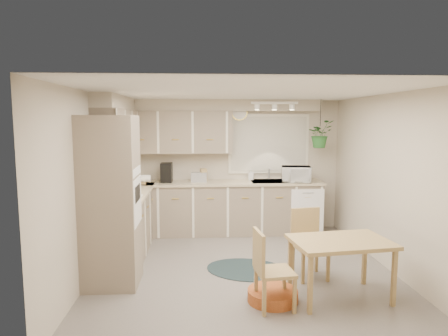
{
  "coord_description": "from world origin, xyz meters",
  "views": [
    {
      "loc": [
        -0.58,
        -5.25,
        2.05
      ],
      "look_at": [
        -0.23,
        0.55,
        1.34
      ],
      "focal_mm": 32.0,
      "sensor_mm": 36.0,
      "label": 1
    }
  ],
  "objects": [
    {
      "name": "window_frame",
      "position": [
        0.7,
        2.08,
        1.6
      ],
      "size": [
        1.5,
        0.02,
        1.1
      ],
      "primitive_type": "cube",
      "color": "silver",
      "rests_on": "wall_back"
    },
    {
      "name": "pet_bed",
      "position": [
        0.23,
        -0.98,
        0.07
      ],
      "size": [
        0.65,
        0.65,
        0.13
      ],
      "primitive_type": "cylinder",
      "rotation": [
        0.0,
        0.0,
        -0.15
      ],
      "color": "#B75124",
      "rests_on": "floor"
    },
    {
      "name": "upper_cab_back",
      "position": [
        -1.0,
        1.93,
        1.83
      ],
      "size": [
        2.0,
        0.35,
        0.75
      ],
      "primitive_type": "cube",
      "color": "gray",
      "rests_on": "wall_back"
    },
    {
      "name": "dishwasher_front",
      "position": [
        1.3,
        1.49,
        0.42
      ],
      "size": [
        0.58,
        0.02,
        0.83
      ],
      "primitive_type": "cube",
      "color": "white",
      "rests_on": "base_cab_back"
    },
    {
      "name": "soap_bottle",
      "position": [
        0.36,
        1.95,
        0.99
      ],
      "size": [
        0.13,
        0.22,
        0.09
      ],
      "primitive_type": "imported",
      "rotation": [
        0.0,
        0.0,
        -0.18
      ],
      "color": "white",
      "rests_on": "counter_back"
    },
    {
      "name": "wall_right",
      "position": [
        2.0,
        0.0,
        1.2
      ],
      "size": [
        0.04,
        4.2,
        2.4
      ],
      "primitive_type": "cube",
      "color": "#BAAF9A",
      "rests_on": "floor"
    },
    {
      "name": "microwave",
      "position": [
        1.13,
        1.7,
        1.11
      ],
      "size": [
        0.54,
        0.36,
        0.34
      ],
      "primitive_type": "imported",
      "rotation": [
        0.0,
        0.0,
        -0.16
      ],
      "color": "white",
      "rests_on": "counter_back"
    },
    {
      "name": "floor",
      "position": [
        0.0,
        0.0,
        0.0
      ],
      "size": [
        4.2,
        4.2,
        0.0
      ],
      "primitive_type": "plane",
      "color": "slate",
      "rests_on": "ground"
    },
    {
      "name": "wall_left",
      "position": [
        -2.0,
        0.0,
        1.2
      ],
      "size": [
        0.04,
        4.2,
        2.4
      ],
      "primitive_type": "cube",
      "color": "#BAAF9A",
      "rests_on": "floor"
    },
    {
      "name": "sink",
      "position": [
        0.7,
        1.8,
        0.9
      ],
      "size": [
        0.7,
        0.48,
        0.1
      ],
      "primitive_type": "cube",
      "color": "#AFB2B7",
      "rests_on": "counter_back"
    },
    {
      "name": "wall_oven_face",
      "position": [
        -1.35,
        -0.38,
        1.05
      ],
      "size": [
        0.02,
        0.56,
        0.58
      ],
      "primitive_type": "cube",
      "color": "white",
      "rests_on": "oven_stack"
    },
    {
      "name": "soffit_left",
      "position": [
        -1.85,
        1.0,
        2.3
      ],
      "size": [
        0.3,
        2.0,
        0.2
      ],
      "primitive_type": "cube",
      "color": "#BAAF9A",
      "rests_on": "wall_left"
    },
    {
      "name": "cooktop",
      "position": [
        -1.68,
        0.3,
        0.94
      ],
      "size": [
        0.52,
        0.58,
        0.02
      ],
      "primitive_type": "cube",
      "color": "white",
      "rests_on": "counter_left"
    },
    {
      "name": "wall_front",
      "position": [
        0.0,
        -2.1,
        1.2
      ],
      "size": [
        4.0,
        0.04,
        2.4
      ],
      "primitive_type": "cube",
      "color": "#BAAF9A",
      "rests_on": "floor"
    },
    {
      "name": "base_cab_left",
      "position": [
        -1.7,
        0.88,
        0.45
      ],
      "size": [
        0.6,
        1.85,
        0.9
      ],
      "primitive_type": "cube",
      "color": "gray",
      "rests_on": "floor"
    },
    {
      "name": "chair_left",
      "position": [
        0.22,
        -1.14,
        0.43
      ],
      "size": [
        0.45,
        0.45,
        0.87
      ],
      "primitive_type": "cube",
      "rotation": [
        0.0,
        0.0,
        -1.45
      ],
      "color": "tan",
      "rests_on": "floor"
    },
    {
      "name": "braided_rug",
      "position": [
        0.05,
        -0.02,
        0.01
      ],
      "size": [
        1.34,
        1.17,
        0.01
      ],
      "primitive_type": "ellipsoid",
      "rotation": [
        0.0,
        0.0,
        -0.35
      ],
      "color": "black",
      "rests_on": "floor"
    },
    {
      "name": "wall_clock",
      "position": [
        0.15,
        2.07,
        2.18
      ],
      "size": [
        0.3,
        0.03,
        0.3
      ],
      "primitive_type": "cylinder",
      "rotation": [
        1.57,
        0.0,
        0.0
      ],
      "color": "#EBCE53",
      "rests_on": "wall_back"
    },
    {
      "name": "range_hood",
      "position": [
        -1.7,
        0.3,
        1.4
      ],
      "size": [
        0.4,
        0.6,
        0.14
      ],
      "primitive_type": "cube",
      "color": "white",
      "rests_on": "upper_cab_left"
    },
    {
      "name": "window_blinds",
      "position": [
        0.7,
        2.07,
        1.6
      ],
      "size": [
        1.4,
        0.02,
        1.0
      ],
      "primitive_type": "cube",
      "color": "beige",
      "rests_on": "wall_back"
    },
    {
      "name": "counter_left",
      "position": [
        -1.69,
        0.88,
        0.92
      ],
      "size": [
        0.64,
        1.89,
        0.04
      ],
      "primitive_type": "cube",
      "color": "tan",
      "rests_on": "base_cab_left"
    },
    {
      "name": "dining_table",
      "position": [
        1.01,
        -0.94,
        0.34
      ],
      "size": [
        1.18,
        0.86,
        0.69
      ],
      "primitive_type": "cube",
      "rotation": [
        0.0,
        0.0,
        0.13
      ],
      "color": "tan",
      "rests_on": "floor"
    },
    {
      "name": "wall_back",
      "position": [
        0.0,
        2.1,
        1.2
      ],
      "size": [
        4.0,
        0.04,
        2.4
      ],
      "primitive_type": "cube",
      "color": "#BAAF9A",
      "rests_on": "floor"
    },
    {
      "name": "ceiling",
      "position": [
        0.0,
        0.0,
        2.4
      ],
      "size": [
        4.2,
        4.2,
        0.0
      ],
      "primitive_type": "plane",
      "color": "silver",
      "rests_on": "wall_back"
    },
    {
      "name": "base_cab_back",
      "position": [
        -0.2,
        1.8,
        0.45
      ],
      "size": [
        3.6,
        0.6,
        0.9
      ],
      "primitive_type": "cube",
      "color": "gray",
      "rests_on": "floor"
    },
    {
      "name": "hanging_plant",
      "position": [
        1.55,
        1.7,
        1.74
      ],
      "size": [
        0.6,
        0.62,
        0.38
      ],
      "primitive_type": "imported",
      "rotation": [
        0.0,
        0.0,
        0.43
      ],
      "color": "#276328",
      "rests_on": "ceiling"
    },
    {
      "name": "soffit_back",
      "position": [
        -0.2,
        1.95,
        2.3
      ],
      "size": [
        3.6,
        0.3,
        0.2
      ],
      "primitive_type": "cube",
      "color": "#BAAF9A",
      "rests_on": "wall_back"
    },
    {
      "name": "oven_stack",
      "position": [
        -1.68,
        -0.38,
        1.05
      ],
      "size": [
        0.65,
        0.65,
        2.1
      ],
      "primitive_type": "cube",
      "color": "gray",
      "rests_on": "floor"
    },
    {
      "name": "toaster",
      "position": [
        -0.59,
        1.82,
        1.02
      ],
      "size": [
        0.29,
        0.18,
        0.17
      ],
      "primitive_type": "cube",
      "rotation": [
        0.0,
        0.0,
        -0.08
      ],
      "color": "#AFB2B7",
      "rests_on": "counter_back"
    },
    {
      "name": "counter_back",
      "position": [
        -0.2,
        1.79,
        0.92
      ],
      "size": [
        3.64,
        0.64,
        0.04
      ],
      "primitive_type": "cube",
      "color": "tan",
      "rests_on": "base_cab_back"
    },
    {
      "name": "upper_cab_left",
      "position": [
        -1.82,
        1.0,
        1.83
      ],
      "size": [
        0.35,
        2.0,
        0.75
      ],
      "primitive_type": "cube",
      "color": "gray",
      "rests_on": "wall_left"
    },
    {
      "name": "knife_block",
      "position": [
        -0.51,
        1.85,
        1.06
      ],
      "size": [
        0.13,
        0.13,
        0.23
      ],
      "primitive_type": "cube",
      "rotation": [
        0.0,
        0.0,
        0.24
      ],
      "color": "tan",
      "rests_on": "counter_back"
    },
    {
      "name": "coffee_maker",
      "position": [
        -1.17,
        1.8,
        1.11
      ],
      "size": [
        0.21,
        0.25,
        0.35
      ],
      "primitive_type": "cube",
      "rotation": [
        0.0,
        0.0,
        -0.04
      ],
      "color": "black",
      "rests_on": "counter_back"
    },
    {
      "name": "chair_back",
      "position": [
        0.84,
        -0.34,
        0.44
      ],
      "size": [
        0.47,
        0.47,
        0.89
      ],
      "primitive_type": "cube",
      "rotation": [
        0.0,
        0.0,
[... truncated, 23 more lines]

